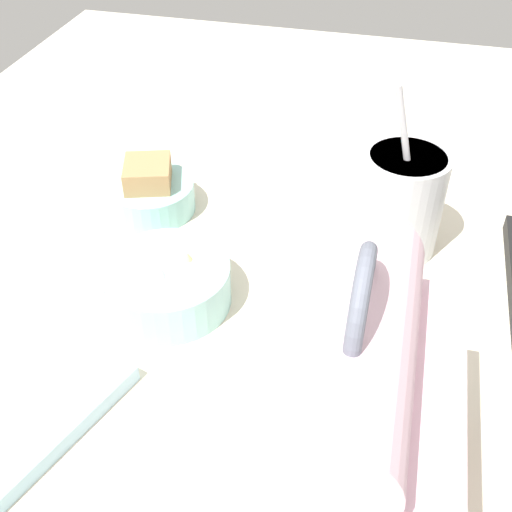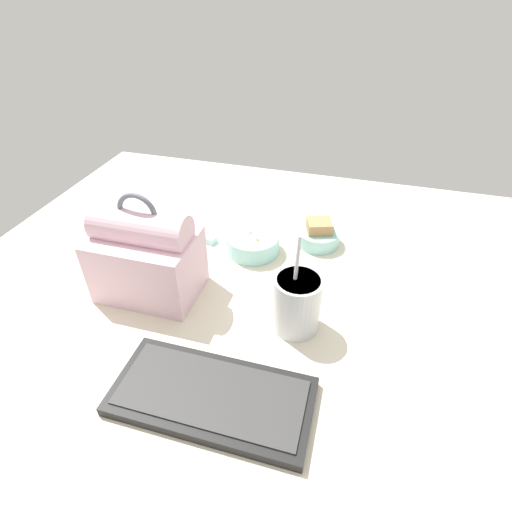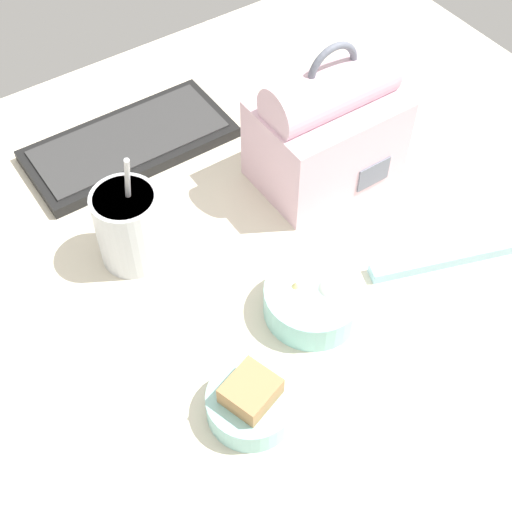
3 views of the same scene
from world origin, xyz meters
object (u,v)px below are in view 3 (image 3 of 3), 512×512
Objects in this scene: bento_bowl_snacks at (312,299)px; lunch_bag at (327,129)px; soup_cup at (129,226)px; bento_bowl_sandwich at (251,402)px; keyboard at (129,143)px; chopstick_case at (442,259)px.

lunch_bag is at bearing 49.37° from bento_bowl_snacks.
bento_bowl_snacks is at bearing -55.37° from soup_cup.
bento_bowl_snacks is (14.51, 7.55, 0.03)cm from bento_bowl_sandwich.
soup_cup is at bearing 176.51° from lunch_bag.
bento_bowl_sandwich is 16.36cm from bento_bowl_snacks.
keyboard is 3.05× the size of bento_bowl_sandwich.
bento_bowl_snacks is (5.09, -40.62, 1.40)cm from keyboard.
keyboard is 22.24cm from soup_cup.
keyboard is 2.52× the size of bento_bowl_snacks.
soup_cup is (-31.12, 1.90, -2.84)cm from lunch_bag.
bento_bowl_sandwich is (-31.02, -26.80, -6.45)cm from lunch_bag.
soup_cup is 0.95× the size of chopstick_case.
bento_bowl_sandwich is at bearing -152.50° from bento_bowl_snacks.
soup_cup is 42.45cm from chopstick_case.
chopstick_case is at bearing 6.63° from bento_bowl_sandwich.
bento_bowl_snacks is at bearing -130.63° from lunch_bag.
soup_cup is at bearing -116.03° from keyboard.
lunch_bag is at bearing 97.42° from chopstick_case.
chopstick_case is at bearing -60.93° from keyboard.
bento_bowl_snacks reaches higher than keyboard.
soup_cup is at bearing 144.03° from chopstick_case.
bento_bowl_snacks is at bearing 169.52° from chopstick_case.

